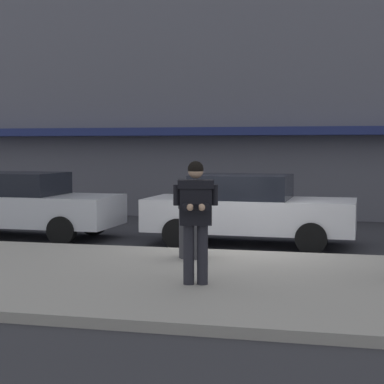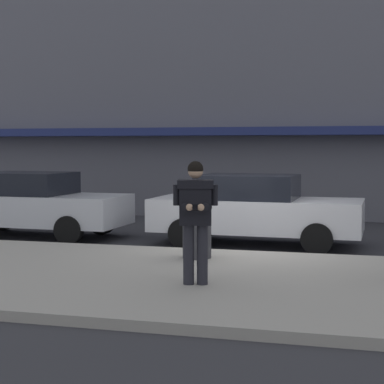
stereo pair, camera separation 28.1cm
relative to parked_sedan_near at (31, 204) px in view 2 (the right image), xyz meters
name	(u,v)px [view 2 (the right image)]	position (x,y,z in m)	size (l,w,h in m)	color
ground_plane	(245,256)	(5.40, -1.33, -0.79)	(80.00, 80.00, 0.00)	#333338
sidewalk	(276,285)	(6.40, -4.18, -0.72)	(32.00, 5.30, 0.14)	#A8A399
curb_paint_line	(296,257)	(6.40, -1.28, -0.79)	(28.00, 0.12, 0.01)	silver
storefront_facade	(325,35)	(6.40, 7.16, 4.89)	(28.00, 4.70, 11.38)	slate
parked_sedan_near	(31,204)	(0.00, 0.00, 0.00)	(4.56, 2.05, 1.54)	silver
parked_sedan_mid	(255,209)	(5.37, 0.06, 0.00)	(4.56, 2.04, 1.54)	silver
man_texting_on_phone	(195,209)	(5.29, -4.77, 0.46)	(0.63, 0.63, 1.81)	#23232B
trash_bin	(197,231)	(4.75, -2.57, -0.16)	(0.55, 0.55, 0.98)	#38383D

